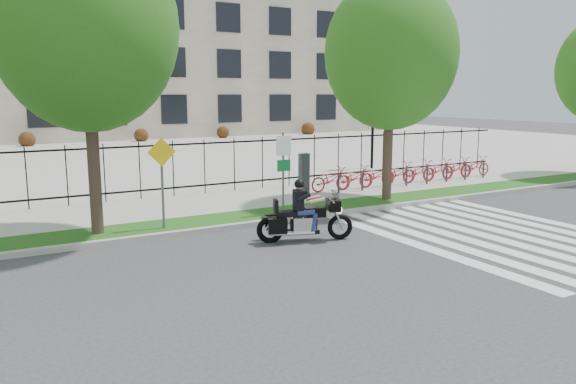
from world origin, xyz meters
TOP-DOWN VIEW (x-y plane):
  - ground at (0.00, 0.00)m, footprint 120.00×120.00m
  - curb at (0.00, 4.10)m, footprint 60.00×0.20m
  - grass_verge at (0.00, 4.95)m, footprint 60.00×1.50m
  - sidewalk at (0.00, 7.45)m, footprint 60.00×3.50m
  - plaza at (0.00, 25.00)m, footprint 80.00×34.00m
  - crosswalk_stripes at (4.83, 0.00)m, footprint 5.70×8.00m
  - iron_fence at (0.00, 9.20)m, footprint 30.00×0.06m
  - office_building at (0.00, 44.92)m, footprint 60.00×21.90m
  - lamp_post_right at (10.00, 12.00)m, footprint 1.06×0.70m
  - street_tree_1 at (-4.72, 4.95)m, footprint 4.63×4.63m
  - street_tree_2 at (5.11, 4.95)m, footprint 4.48×4.48m
  - bike_share_station at (8.05, 7.20)m, footprint 9.95×0.84m
  - sign_pole_regulatory at (0.75, 4.58)m, footprint 0.50×0.09m
  - sign_pole_warning at (-3.02, 4.58)m, footprint 0.78×0.09m
  - motorcycle_rider at (-0.08, 1.99)m, footprint 2.46×1.25m

SIDE VIEW (x-z plane):
  - ground at x=0.00m, z-range 0.00..0.00m
  - crosswalk_stripes at x=4.83m, z-range 0.00..0.01m
  - plaza at x=0.00m, z-range 0.00..0.10m
  - curb at x=0.00m, z-range 0.00..0.15m
  - grass_verge at x=0.00m, z-range 0.00..0.15m
  - sidewalk at x=0.00m, z-range 0.00..0.15m
  - bike_share_station at x=8.05m, z-range -0.14..1.36m
  - motorcycle_rider at x=-0.08m, z-range -0.33..1.65m
  - iron_fence at x=0.00m, z-range 0.15..2.15m
  - sign_pole_regulatory at x=0.75m, z-range 0.49..2.99m
  - sign_pole_warning at x=-3.02m, z-range 0.50..2.99m
  - lamp_post_right at x=10.00m, z-range 1.08..5.33m
  - street_tree_2 at x=5.11m, z-range 1.34..8.91m
  - street_tree_1 at x=-4.72m, z-range 1.47..9.46m
  - office_building at x=0.00m, z-range -0.11..20.04m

